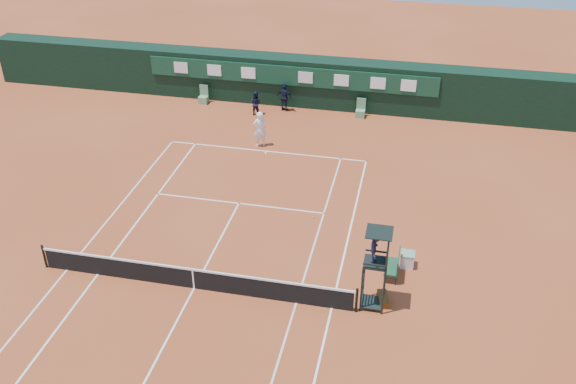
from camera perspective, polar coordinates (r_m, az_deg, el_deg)
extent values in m
plane|color=#A64A27|center=(25.83, -8.33, -8.46)|extent=(90.00, 90.00, 0.00)
cube|color=white|center=(35.29, -1.93, 3.64)|extent=(11.05, 0.08, 0.01)
cube|color=white|center=(24.73, 3.91, -10.24)|extent=(0.08, 23.85, 0.01)
cube|color=silver|center=(27.97, -19.04, -6.55)|extent=(0.08, 23.85, 0.01)
cube|color=silver|center=(24.90, 0.74, -9.82)|extent=(0.08, 23.85, 0.01)
cube|color=white|center=(27.35, -16.53, -7.02)|extent=(0.08, 23.85, 0.01)
cube|color=white|center=(30.71, -4.38, -1.01)|extent=(8.31, 0.08, 0.01)
cube|color=white|center=(25.83, -8.33, -8.45)|extent=(0.08, 12.88, 0.01)
cube|color=silver|center=(35.16, -1.99, 3.53)|extent=(0.08, 0.30, 0.01)
cube|color=black|center=(25.55, -8.41, -7.68)|extent=(12.60, 0.04, 0.90)
cube|color=white|center=(25.25, -8.49, -6.83)|extent=(12.80, 0.06, 0.08)
cube|color=white|center=(25.54, -8.41, -7.66)|extent=(0.06, 0.05, 0.92)
cylinder|color=black|center=(24.31, 6.11, -9.55)|extent=(0.10, 0.10, 1.10)
cylinder|color=black|center=(28.11, -20.84, -5.36)|extent=(0.10, 0.10, 1.10)
cube|color=black|center=(40.76, 0.39, 9.90)|extent=(40.00, 1.50, 3.00)
cube|color=#103C26|center=(39.81, 0.14, 10.29)|extent=(18.00, 0.10, 1.20)
cube|color=silver|center=(41.68, -9.50, 10.85)|extent=(0.90, 0.04, 0.70)
cube|color=white|center=(40.95, -6.57, 10.70)|extent=(0.90, 0.04, 0.70)
cube|color=white|center=(40.33, -3.55, 10.51)|extent=(0.90, 0.04, 0.70)
cube|color=silver|center=(39.56, 1.56, 10.14)|extent=(0.90, 0.04, 0.70)
cube|color=white|center=(39.24, 4.76, 9.86)|extent=(0.90, 0.04, 0.70)
cube|color=white|center=(39.05, 8.00, 9.55)|extent=(0.90, 0.04, 0.70)
cube|color=white|center=(38.98, 10.67, 9.27)|extent=(0.90, 0.04, 0.70)
cube|color=#649869|center=(41.49, -7.53, 8.13)|extent=(0.55, 0.50, 0.46)
cube|color=#588760|center=(41.47, -7.48, 8.97)|extent=(0.55, 0.06, 0.70)
cube|color=#5F9163|center=(39.45, 6.44, 6.94)|extent=(0.55, 0.50, 0.46)
cube|color=#57865E|center=(39.42, 6.53, 7.82)|extent=(0.55, 0.06, 0.70)
cylinder|color=black|center=(24.07, 6.55, -8.67)|extent=(0.07, 0.07, 2.00)
cylinder|color=black|center=(24.69, 6.76, -7.50)|extent=(0.07, 0.07, 2.00)
cylinder|color=black|center=(24.04, 8.46, -8.89)|extent=(0.07, 0.07, 2.00)
cylinder|color=black|center=(24.66, 8.63, -7.71)|extent=(0.07, 0.07, 2.00)
cube|color=black|center=(23.72, 7.77, -6.25)|extent=(0.85, 0.85, 0.08)
cube|color=black|center=(23.46, 8.82, -5.56)|extent=(0.06, 0.85, 0.80)
cube|color=black|center=(23.25, 7.71, -6.45)|extent=(0.85, 0.05, 0.06)
cube|color=black|center=(23.93, 7.91, -5.25)|extent=(0.85, 0.05, 0.06)
cylinder|color=black|center=(22.87, 8.83, -5.25)|extent=(0.04, 0.04, 1.00)
cylinder|color=black|center=(23.52, 8.99, -4.11)|extent=(0.04, 0.04, 1.00)
cube|color=black|center=(22.92, 8.14, -3.56)|extent=(0.95, 0.95, 0.04)
cube|color=black|center=(24.90, 7.46, -9.70)|extent=(0.80, 0.80, 0.05)
cube|color=black|center=(24.76, 6.57, -9.15)|extent=(0.04, 0.80, 0.04)
cube|color=black|center=(24.50, 6.63, -8.44)|extent=(0.04, 0.80, 0.04)
cube|color=black|center=(24.25, 6.69, -7.71)|extent=(0.04, 0.80, 0.04)
cube|color=black|center=(24.00, 6.75, -6.97)|extent=(0.04, 0.80, 0.04)
imported|color=#1C1A35|center=(23.31, 7.77, -4.91)|extent=(0.47, 0.82, 1.28)
cube|color=#1A4329|center=(26.22, 9.19, -6.58)|extent=(0.55, 1.20, 0.08)
cube|color=#183C29|center=(26.01, 9.80, -6.03)|extent=(0.06, 1.20, 0.60)
cylinder|color=black|center=(25.94, 8.56, -7.69)|extent=(0.04, 0.04, 0.41)
cylinder|color=black|center=(25.94, 9.54, -7.80)|extent=(0.04, 0.04, 0.41)
cylinder|color=black|center=(26.81, 8.76, -6.23)|extent=(0.04, 0.04, 0.41)
cylinder|color=black|center=(26.81, 9.70, -6.34)|extent=(0.04, 0.04, 0.41)
cube|color=black|center=(25.10, 8.44, -9.38)|extent=(0.54, 0.89, 0.31)
cube|color=silver|center=(26.95, 10.55, -5.96)|extent=(0.55, 0.55, 0.60)
cube|color=#649A75|center=(26.76, 10.61, -5.41)|extent=(0.57, 0.57, 0.05)
sphere|color=gold|center=(29.58, 2.25, -2.26)|extent=(0.07, 0.07, 0.07)
imported|color=white|center=(35.46, -2.53, 5.62)|extent=(0.90, 0.81, 2.06)
imported|color=black|center=(39.39, -2.90, 7.90)|extent=(0.83, 0.71, 1.51)
imported|color=black|center=(39.84, -0.30, 8.42)|extent=(1.11, 0.69, 1.77)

